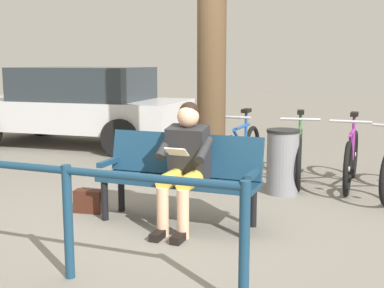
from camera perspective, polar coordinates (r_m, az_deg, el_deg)
name	(u,v)px	position (r m, az deg, el deg)	size (l,w,h in m)	color
ground_plane	(166,223)	(5.11, -2.87, -8.81)	(40.00, 40.00, 0.00)	slate
bench	(181,171)	(5.05, -1.29, -3.07)	(1.65, 0.67, 0.87)	navy
person_reading	(185,159)	(4.82, -0.80, -1.73)	(0.52, 0.80, 1.20)	#262628
handbag	(89,201)	(5.53, -11.44, -6.28)	(0.30, 0.14, 0.24)	#3F1E14
tree_trunk	(212,43)	(6.25, 2.21, 11.16)	(0.35, 0.35, 3.59)	#4C3823
litter_bin	(283,162)	(6.21, 10.08, -1.95)	(0.40, 0.40, 0.78)	slate
bicycle_black	(351,159)	(6.77, 17.35, -1.59)	(0.48, 1.67, 0.94)	black
bicycle_red	(299,155)	(6.87, 11.88, -1.22)	(0.61, 1.63, 0.94)	black
bicycle_silver	(242,152)	(6.96, 5.57, -0.92)	(0.48, 1.68, 0.94)	black
railing_fence	(67,202)	(3.81, -13.74, -6.29)	(2.70, 0.39, 0.85)	navy
parked_car	(78,104)	(9.91, -12.60, 4.34)	(4.46, 2.62, 1.47)	silver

